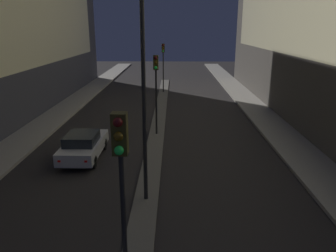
% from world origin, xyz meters
% --- Properties ---
extents(median_strip, '(1.00, 39.72, 0.11)m').
position_xyz_m(median_strip, '(0.00, 20.86, 0.05)').
color(median_strip, '#56544F').
rests_on(median_strip, ground).
extents(traffic_light_near, '(0.32, 0.42, 5.08)m').
position_xyz_m(traffic_light_near, '(0.00, 3.70, 3.81)').
color(traffic_light_near, black).
rests_on(traffic_light_near, median_strip).
extents(traffic_light_mid, '(0.32, 0.42, 5.08)m').
position_xyz_m(traffic_light_mid, '(0.00, 17.82, 3.81)').
color(traffic_light_mid, black).
rests_on(traffic_light_mid, median_strip).
extents(traffic_light_far, '(0.32, 0.42, 5.08)m').
position_xyz_m(traffic_light_far, '(0.00, 32.38, 3.81)').
color(traffic_light_far, black).
rests_on(traffic_light_far, median_strip).
extents(street_lamp, '(0.63, 0.63, 9.51)m').
position_xyz_m(street_lamp, '(0.00, 9.30, 7.05)').
color(street_lamp, black).
rests_on(street_lamp, median_strip).
extents(car_left_lane, '(1.84, 4.23, 1.48)m').
position_xyz_m(car_left_lane, '(-3.73, 13.80, 0.75)').
color(car_left_lane, '#B2B2B7').
rests_on(car_left_lane, ground).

